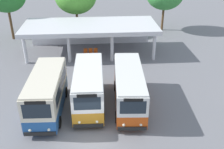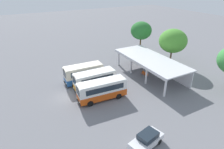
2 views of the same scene
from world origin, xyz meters
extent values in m
plane|color=slate|center=(0.00, 0.00, 0.00)|extent=(180.00, 180.00, 0.00)
cylinder|color=black|center=(-2.10, 1.96, 0.45)|extent=(0.25, 0.91, 0.90)
cylinder|color=black|center=(-4.25, 2.03, 0.45)|extent=(0.25, 0.91, 0.90)
cylinder|color=black|center=(-1.97, 6.06, 0.45)|extent=(0.25, 0.91, 0.90)
cylinder|color=black|center=(-4.12, 6.13, 0.45)|extent=(0.25, 0.91, 0.90)
cube|color=#23569E|center=(-3.11, 4.05, 0.91)|extent=(2.46, 6.68, 1.05)
cube|color=beige|center=(-3.11, 4.05, 2.26)|extent=(2.46, 6.68, 1.65)
cube|color=beige|center=(-3.11, 4.05, 3.14)|extent=(2.39, 6.48, 0.12)
cube|color=black|center=(-3.22, 0.71, 0.52)|extent=(2.14, 0.17, 0.28)
cube|color=#1E2833|center=(-3.22, 0.76, 2.31)|extent=(1.85, 0.11, 1.07)
cube|color=black|center=(-3.22, 0.76, 2.96)|extent=(1.35, 0.09, 0.24)
cube|color=#1E2833|center=(-1.99, 4.11, 2.31)|extent=(0.21, 5.29, 0.91)
cube|color=#1E2833|center=(-4.23, 4.18, 2.31)|extent=(0.21, 5.29, 0.91)
sphere|color=#EAEACC|center=(-2.60, 0.70, 0.83)|extent=(0.20, 0.20, 0.20)
sphere|color=#EAEACC|center=(-3.84, 0.74, 0.83)|extent=(0.20, 0.20, 0.20)
cylinder|color=black|center=(1.09, 2.62, 0.45)|extent=(0.23, 0.90, 0.90)
cylinder|color=black|center=(-1.03, 2.65, 0.45)|extent=(0.23, 0.90, 0.90)
cylinder|color=black|center=(1.15, 6.78, 0.45)|extent=(0.23, 0.90, 0.90)
cylinder|color=black|center=(-0.97, 6.81, 0.45)|extent=(0.23, 0.90, 0.90)
cube|color=orange|center=(0.06, 4.71, 0.95)|extent=(2.33, 6.75, 1.14)
cube|color=white|center=(0.06, 4.71, 2.29)|extent=(2.33, 6.75, 1.54)
cube|color=white|center=(0.06, 4.71, 3.12)|extent=(2.26, 6.55, 0.12)
cube|color=black|center=(0.01, 1.33, 0.52)|extent=(2.11, 0.13, 0.28)
cube|color=#1E2833|center=(0.01, 1.37, 2.34)|extent=(1.82, 0.08, 1.00)
cube|color=black|center=(0.01, 1.37, 2.94)|extent=(1.33, 0.07, 0.24)
cube|color=#1E2833|center=(1.16, 4.80, 2.34)|extent=(0.12, 5.37, 0.84)
cube|color=#1E2833|center=(-1.04, 4.83, 2.34)|extent=(0.12, 5.37, 0.84)
sphere|color=#EAEACC|center=(0.62, 1.33, 0.83)|extent=(0.20, 0.20, 0.20)
sphere|color=#EAEACC|center=(-0.60, 1.35, 0.83)|extent=(0.20, 0.20, 0.20)
cylinder|color=black|center=(4.10, 2.16, 0.45)|extent=(0.27, 0.91, 0.90)
cylinder|color=black|center=(2.08, 2.28, 0.45)|extent=(0.27, 0.91, 0.90)
cylinder|color=black|center=(4.38, 6.68, 0.45)|extent=(0.27, 0.91, 0.90)
cylinder|color=black|center=(2.35, 6.81, 0.45)|extent=(0.27, 0.91, 0.90)
cube|color=#D14C14|center=(3.23, 4.48, 0.91)|extent=(2.56, 7.43, 1.05)
cube|color=silver|center=(3.23, 4.48, 2.19)|extent=(2.56, 7.43, 1.52)
cube|color=silver|center=(3.23, 4.48, 3.01)|extent=(2.49, 7.21, 0.12)
cube|color=black|center=(3.01, 0.80, 0.52)|extent=(2.02, 0.22, 0.28)
cube|color=#1E2833|center=(3.01, 0.85, 2.24)|extent=(1.75, 0.15, 0.99)
cube|color=black|center=(3.01, 0.85, 2.83)|extent=(1.28, 0.13, 0.24)
cube|color=#1E2833|center=(4.29, 4.52, 2.24)|extent=(0.39, 5.84, 0.84)
cube|color=#1E2833|center=(2.18, 4.65, 2.24)|extent=(0.39, 5.84, 0.84)
sphere|color=#EAEACC|center=(3.59, 0.78, 0.83)|extent=(0.20, 0.20, 0.20)
sphere|color=#EAEACC|center=(2.42, 0.85, 0.83)|extent=(0.20, 0.20, 0.20)
cylinder|color=black|center=(13.26, 3.20, 0.32)|extent=(0.33, 0.66, 0.64)
cylinder|color=black|center=(14.28, 6.05, 0.32)|extent=(0.33, 0.66, 0.64)
cylinder|color=black|center=(12.66, 5.66, 0.32)|extent=(0.33, 0.66, 0.64)
cube|color=silver|center=(13.77, 4.63, 0.67)|extent=(2.67, 4.38, 0.70)
cube|color=#1E2833|center=(13.72, 4.83, 1.32)|extent=(1.95, 2.42, 0.60)
cylinder|color=silver|center=(-6.78, 13.23, 1.60)|extent=(0.36, 0.36, 3.20)
cylinder|color=silver|center=(-2.13, 13.23, 1.60)|extent=(0.36, 0.36, 3.20)
cylinder|color=silver|center=(2.52, 13.23, 1.60)|extent=(0.36, 0.36, 3.20)
cylinder|color=silver|center=(7.16, 13.23, 1.60)|extent=(0.36, 0.36, 3.20)
cube|color=silver|center=(0.19, 18.63, 1.60)|extent=(14.74, 0.20, 3.20)
cube|color=silver|center=(0.19, 15.83, 3.30)|extent=(15.24, 6.30, 0.20)
cube|color=silver|center=(0.19, 12.73, 3.06)|extent=(15.24, 0.10, 0.28)
cylinder|color=slate|center=(-0.24, 14.51, 0.22)|extent=(0.03, 0.03, 0.44)
cylinder|color=slate|center=(-0.60, 14.50, 0.22)|extent=(0.03, 0.03, 0.44)
cylinder|color=slate|center=(-0.25, 14.86, 0.22)|extent=(0.03, 0.03, 0.44)
cylinder|color=slate|center=(-0.60, 14.85, 0.22)|extent=(0.03, 0.03, 0.44)
cube|color=#D85919|center=(-0.42, 14.68, 0.46)|extent=(0.45, 0.45, 0.04)
cube|color=#D85919|center=(-0.43, 14.88, 0.66)|extent=(0.44, 0.05, 0.40)
cylinder|color=slate|center=(0.34, 14.54, 0.22)|extent=(0.03, 0.03, 0.44)
cylinder|color=slate|center=(-0.02, 14.53, 0.22)|extent=(0.03, 0.03, 0.44)
cylinder|color=slate|center=(0.33, 14.89, 0.22)|extent=(0.03, 0.03, 0.44)
cylinder|color=slate|center=(-0.02, 14.88, 0.22)|extent=(0.03, 0.03, 0.44)
cube|color=#D85919|center=(0.16, 14.71, 0.46)|extent=(0.45, 0.45, 0.04)
cube|color=#D85919|center=(0.16, 14.91, 0.66)|extent=(0.44, 0.05, 0.40)
cylinder|color=slate|center=(0.92, 14.54, 0.22)|extent=(0.03, 0.03, 0.44)
cylinder|color=slate|center=(0.57, 14.53, 0.22)|extent=(0.03, 0.03, 0.44)
cylinder|color=slate|center=(0.91, 14.89, 0.22)|extent=(0.03, 0.03, 0.44)
cylinder|color=slate|center=(0.56, 14.89, 0.22)|extent=(0.03, 0.03, 0.44)
cube|color=#D85919|center=(0.74, 14.71, 0.46)|extent=(0.45, 0.45, 0.04)
cube|color=#D85919|center=(0.74, 14.91, 0.66)|extent=(0.44, 0.05, 0.40)
cylinder|color=brown|center=(-1.67, 22.79, 1.57)|extent=(0.32, 0.32, 3.14)
ellipsoid|color=#4C9933|center=(-1.67, 22.79, 5.23)|extent=(5.57, 5.57, 4.74)
cylinder|color=brown|center=(-10.23, 21.20, 1.94)|extent=(0.32, 0.32, 3.88)
ellipsoid|color=#28722D|center=(-10.23, 21.20, 5.69)|extent=(4.84, 4.84, 4.11)
camera|label=1|loc=(0.61, -13.23, 12.14)|focal=42.00mm
camera|label=2|loc=(25.57, -6.04, 16.30)|focal=30.97mm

